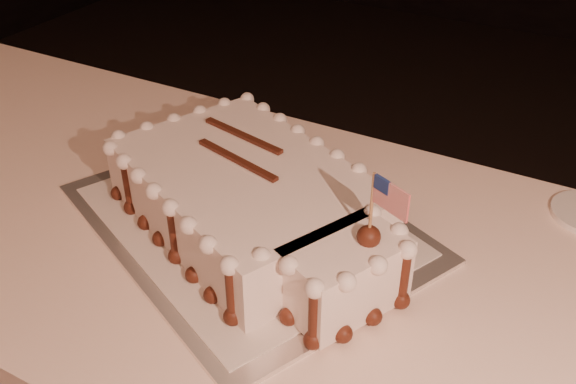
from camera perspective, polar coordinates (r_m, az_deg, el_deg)
The scene contains 3 objects.
cake_board at distance 1.09m, azimuth -3.70°, elevation -2.70°, with size 0.58×0.43×0.01m, color silver.
doily at distance 1.08m, azimuth -3.71°, elevation -2.49°, with size 0.52×0.39×0.00m, color silver.
sheet_cake at distance 1.03m, azimuth -2.87°, elevation -0.95°, with size 0.57×0.46×0.22m.
Camera 1 is at (0.34, -0.11, 1.40)m, focal length 40.00 mm.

